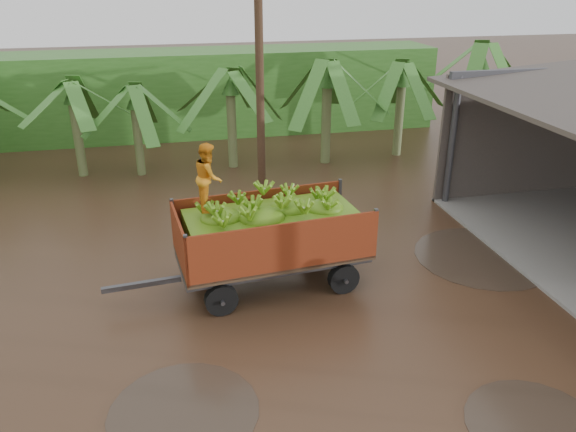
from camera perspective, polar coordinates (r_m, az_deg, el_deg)
The scene contains 5 objects.
ground at distance 11.96m, azimuth 5.12°, elevation -11.01°, with size 100.00×100.00×0.00m, color black.
hedge_north at distance 25.84m, azimuth -9.97°, elevation 12.24°, with size 22.00×3.00×3.60m, color #2D661E.
banana_trailer at distance 12.76m, azimuth -1.77°, elevation -1.78°, with size 6.03×2.50×3.48m.
utility_pole at distance 16.48m, azimuth -2.88°, elevation 13.44°, with size 1.20×0.24×7.61m.
banana_plants at distance 16.80m, azimuth -17.04°, elevation 5.73°, with size 25.52×20.50×4.22m.
Camera 1 is at (-3.14, -9.32, 6.79)m, focal length 35.00 mm.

